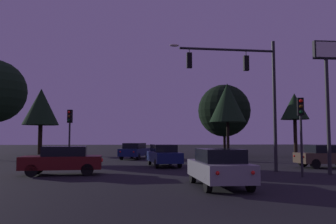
% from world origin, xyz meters
% --- Properties ---
extents(ground_plane, '(168.00, 168.00, 0.00)m').
position_xyz_m(ground_plane, '(0.00, 24.50, 0.00)').
color(ground_plane, black).
rests_on(ground_plane, ground).
extents(traffic_signal_mast_arm, '(6.44, 0.58, 7.82)m').
position_xyz_m(traffic_signal_mast_arm, '(4.85, 14.37, 5.34)').
color(traffic_signal_mast_arm, '#232326').
rests_on(traffic_signal_mast_arm, ground).
extents(traffic_light_corner_left, '(0.36, 0.38, 3.91)m').
position_xyz_m(traffic_light_corner_left, '(-6.24, 18.68, 2.79)').
color(traffic_light_corner_left, '#232326').
rests_on(traffic_light_corner_left, ground).
extents(traffic_light_corner_right, '(0.34, 0.38, 4.02)m').
position_xyz_m(traffic_light_corner_right, '(6.70, 11.45, 2.86)').
color(traffic_light_corner_right, '#232326').
rests_on(traffic_light_corner_right, ground).
extents(car_nearside_lane, '(1.92, 4.38, 1.52)m').
position_xyz_m(car_nearside_lane, '(1.65, 8.23, 0.79)').
color(car_nearside_lane, gray).
rests_on(car_nearside_lane, ground).
extents(car_crossing_left, '(4.36, 2.24, 1.52)m').
position_xyz_m(car_crossing_left, '(-5.59, 13.59, 0.80)').
color(car_crossing_left, '#4C0F0F').
rests_on(car_crossing_left, ground).
extents(car_crossing_right, '(4.14, 1.87, 1.52)m').
position_xyz_m(car_crossing_right, '(10.99, 16.66, 0.79)').
color(car_crossing_right, '#473828').
rests_on(car_crossing_right, ground).
extents(car_far_lane, '(3.12, 4.77, 1.52)m').
position_xyz_m(car_far_lane, '(-1.83, 27.84, 0.80)').
color(car_far_lane, '#0F1947').
rests_on(car_far_lane, ground).
extents(car_parked_lot, '(2.26, 4.76, 1.52)m').
position_xyz_m(car_parked_lot, '(0.24, 18.86, 0.80)').
color(car_parked_lot, '#0F1947').
rests_on(car_parked_lot, ground).
extents(store_sign_illuminated, '(1.40, 0.27, 7.29)m').
position_xyz_m(store_sign_illuminated, '(8.67, 12.33, 5.31)').
color(store_sign_illuminated, '#232326').
rests_on(store_sign_illuminated, ground).
extents(tree_behind_sign, '(5.96, 5.96, 8.11)m').
position_xyz_m(tree_behind_sign, '(8.28, 33.27, 5.13)').
color(tree_behind_sign, black).
rests_on(tree_behind_sign, ground).
extents(tree_center_horizon, '(4.40, 4.40, 8.15)m').
position_xyz_m(tree_center_horizon, '(-13.54, 38.52, 5.85)').
color(tree_center_horizon, black).
rests_on(tree_center_horizon, ground).
extents(tree_right_cluster, '(3.01, 3.01, 6.93)m').
position_xyz_m(tree_right_cluster, '(15.60, 31.02, 5.41)').
color(tree_right_cluster, black).
rests_on(tree_right_cluster, ground).
extents(tree_lot_edge, '(3.45, 3.45, 7.18)m').
position_xyz_m(tree_lot_edge, '(6.87, 26.45, 5.31)').
color(tree_lot_edge, black).
rests_on(tree_lot_edge, ground).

